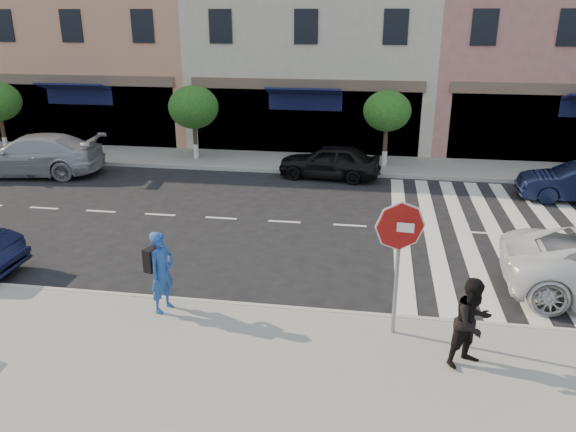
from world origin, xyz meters
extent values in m
plane|color=black|center=(0.00, 0.00, 0.00)|extent=(120.00, 120.00, 0.00)
cube|color=gray|center=(0.00, -3.75, 0.07)|extent=(60.00, 4.50, 0.15)
cube|color=gray|center=(0.00, 11.00, 0.07)|extent=(60.00, 3.00, 0.15)
cube|color=beige|center=(-0.50, 17.00, 5.50)|extent=(11.00, 9.00, 11.00)
cylinder|color=#473323|center=(-14.00, 10.80, 0.98)|extent=(0.18, 0.18, 1.65)
cylinder|color=silver|center=(-14.00, 10.80, 0.45)|extent=(0.20, 0.20, 0.60)
cylinder|color=#473323|center=(-5.00, 10.80, 0.95)|extent=(0.18, 0.18, 1.60)
cylinder|color=silver|center=(-5.00, 10.80, 0.45)|extent=(0.20, 0.20, 0.60)
ellipsoid|color=#164F19|center=(-5.00, 10.80, 2.32)|extent=(2.10, 2.10, 1.79)
cylinder|color=#473323|center=(3.00, 10.80, 1.00)|extent=(0.18, 0.18, 1.71)
cylinder|color=silver|center=(3.00, 10.80, 0.45)|extent=(0.20, 0.20, 0.60)
ellipsoid|color=#164F19|center=(3.00, 10.80, 2.38)|extent=(1.90, 1.90, 1.62)
cylinder|color=gray|center=(3.18, -2.14, 1.37)|extent=(0.09, 0.09, 2.44)
cylinder|color=white|center=(3.18, -2.15, 2.37)|extent=(0.95, 0.12, 0.95)
cylinder|color=#9E1411|center=(3.18, -2.17, 2.37)|extent=(0.88, 0.13, 0.89)
cube|color=white|center=(3.18, -2.20, 2.37)|extent=(0.50, 0.08, 0.18)
imported|color=#204896|center=(-1.54, -2.00, 1.02)|extent=(0.60, 0.73, 1.74)
imported|color=black|center=(4.47, -2.98, 0.97)|extent=(1.02, 0.98, 1.65)
imported|color=#9F9FA4|center=(-10.66, 7.69, 0.79)|extent=(5.70, 2.92, 1.58)
imported|color=black|center=(0.90, 9.10, 0.66)|extent=(4.03, 1.98, 1.32)
camera|label=1|loc=(2.68, -11.87, 6.00)|focal=35.00mm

